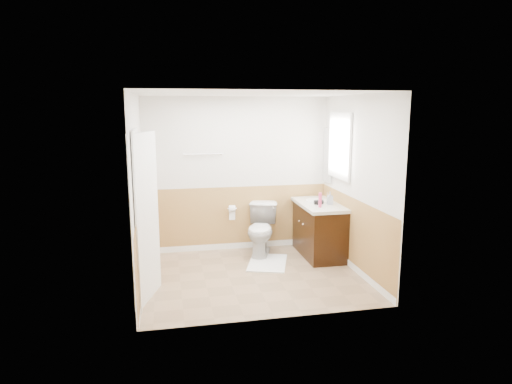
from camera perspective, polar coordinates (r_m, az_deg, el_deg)
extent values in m
plane|color=#8C7051|center=(6.33, -0.44, -10.73)|extent=(3.00, 3.00, 0.00)
plane|color=white|center=(5.90, -0.48, 12.51)|extent=(3.00, 3.00, 0.00)
plane|color=silver|center=(7.25, -2.44, 2.26)|extent=(3.00, 0.00, 3.00)
plane|color=silver|center=(4.75, 2.58, -2.26)|extent=(3.00, 0.00, 3.00)
plane|color=silver|center=(5.89, -14.92, -0.07)|extent=(0.00, 3.00, 3.00)
plane|color=silver|center=(6.45, 12.74, 0.93)|extent=(0.00, 3.00, 3.00)
plane|color=#B58D48|center=(7.39, -2.38, -3.52)|extent=(3.00, 0.00, 3.00)
plane|color=#B58D48|center=(4.98, 2.47, -10.67)|extent=(3.00, 0.00, 3.00)
plane|color=#B58D48|center=(6.07, -14.47, -7.03)|extent=(0.00, 2.60, 2.60)
plane|color=#B58D48|center=(6.61, 12.38, -5.49)|extent=(0.00, 2.60, 2.60)
imported|color=silver|center=(7.11, 0.68, -4.89)|extent=(0.67, 0.89, 0.81)
cube|color=white|center=(6.81, 1.49, -9.07)|extent=(0.77, 0.93, 0.02)
cube|color=black|center=(7.14, 8.11, -4.95)|extent=(0.55, 1.10, 0.80)
sphere|color=white|center=(6.92, 6.07, -4.13)|extent=(0.03, 0.03, 0.03)
sphere|color=#BABBC1|center=(7.10, 5.58, -3.73)|extent=(0.03, 0.03, 0.03)
cube|color=beige|center=(7.04, 8.12, -1.63)|extent=(0.60, 1.15, 0.05)
cylinder|color=white|center=(7.17, 7.80, -1.10)|extent=(0.36, 0.36, 0.02)
cylinder|color=white|center=(7.22, 9.16, -0.57)|extent=(0.02, 0.02, 0.14)
cylinder|color=#CC3564|center=(6.72, 8.23, -1.03)|extent=(0.05, 0.05, 0.22)
imported|color=#8F94A1|center=(6.95, 9.47, -0.78)|extent=(0.11, 0.11, 0.20)
cylinder|color=black|center=(6.94, 8.04, -1.29)|extent=(0.14, 0.07, 0.07)
cylinder|color=black|center=(6.90, 7.89, -1.60)|extent=(0.03, 0.03, 0.07)
cube|color=silver|center=(7.40, 9.18, 4.64)|extent=(0.02, 0.35, 0.90)
cube|color=white|center=(6.91, 10.68, 5.83)|extent=(0.04, 0.80, 1.00)
cube|color=white|center=(6.91, 10.81, 5.83)|extent=(0.01, 0.70, 0.90)
cube|color=white|center=(5.50, -14.02, -3.25)|extent=(0.29, 0.78, 2.04)
cube|color=white|center=(5.50, -14.81, -3.17)|extent=(0.02, 0.92, 2.10)
sphere|color=silver|center=(5.83, -13.27, -3.12)|extent=(0.06, 0.06, 0.06)
cylinder|color=silver|center=(7.09, -6.80, 4.85)|extent=(0.62, 0.02, 0.02)
cylinder|color=silver|center=(7.27, -3.10, -2.14)|extent=(0.14, 0.02, 0.02)
cylinder|color=white|center=(7.27, -3.10, -2.14)|extent=(0.10, 0.11, 0.11)
cube|color=white|center=(7.30, -3.09, -2.98)|extent=(0.10, 0.01, 0.16)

